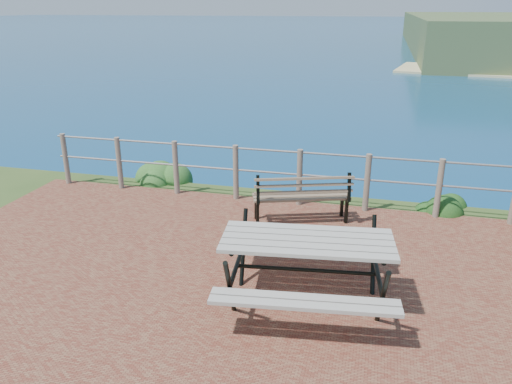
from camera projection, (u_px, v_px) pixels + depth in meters
ground at (251, 310)px, 5.79m from camera, size 10.00×7.00×0.12m
ocean at (385, 15)px, 187.45m from camera, size 1200.00×1200.00×0.00m
safety_railing at (300, 174)px, 8.63m from camera, size 9.40×0.10×1.00m
picnic_table at (306, 264)px, 5.75m from camera, size 2.03×1.68×0.82m
park_bench at (301, 189)px, 7.95m from camera, size 1.59×0.87×0.87m
shrub_lip_west at (161, 182)px, 9.99m from camera, size 0.82×0.82×0.59m
shrub_lip_east at (441, 207)px, 8.75m from camera, size 0.72×0.72×0.44m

